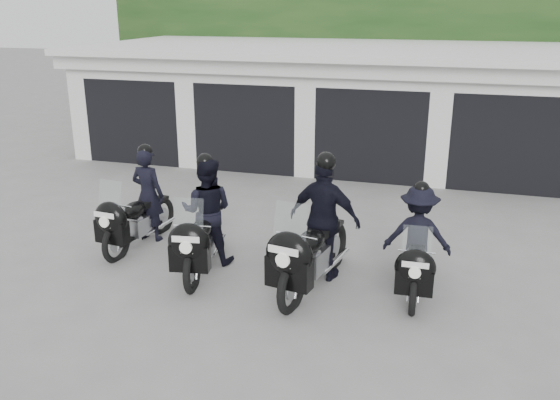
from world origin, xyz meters
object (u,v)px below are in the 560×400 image
(police_bike_c, at_px, (319,229))
(police_bike_a, at_px, (139,206))
(police_bike_b, at_px, (204,220))
(police_bike_d, at_px, (417,243))

(police_bike_c, bearing_deg, police_bike_a, -179.32)
(police_bike_b, relative_size, police_bike_c, 0.92)
(police_bike_a, bearing_deg, police_bike_b, -13.28)
(police_bike_c, bearing_deg, police_bike_b, -171.79)
(police_bike_a, relative_size, police_bike_d, 1.08)
(police_bike_a, xyz_separation_m, police_bike_d, (4.76, -0.34, -0.01))
(police_bike_c, bearing_deg, police_bike_d, 21.16)
(police_bike_c, height_order, police_bike_d, police_bike_c)
(police_bike_a, distance_m, police_bike_c, 3.39)
(police_bike_c, distance_m, police_bike_d, 1.45)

